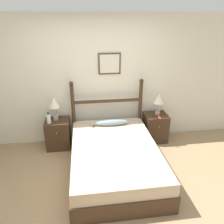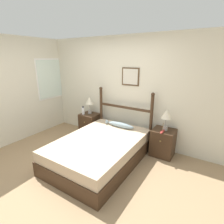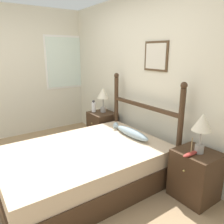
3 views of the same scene
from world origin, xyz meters
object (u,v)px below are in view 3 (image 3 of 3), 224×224
(bed, at_px, (85,166))
(table_lamp_left, at_px, (103,95))
(nightstand_left, at_px, (102,127))
(table_lamp_right, at_px, (202,125))
(bottle, at_px, (94,107))
(nightstand_right, at_px, (195,175))
(model_boat, at_px, (191,153))
(fish_pillow, at_px, (131,132))

(bed, bearing_deg, table_lamp_left, 137.12)
(nightstand_left, bearing_deg, table_lamp_right, -0.18)
(table_lamp_left, xyz_separation_m, table_lamp_right, (2.07, -0.05, 0.00))
(nightstand_left, bearing_deg, bottle, -142.60)
(nightstand_right, height_order, model_boat, model_boat)
(nightstand_left, height_order, table_lamp_left, table_lamp_left)
(model_boat, bearing_deg, bed, -142.44)
(nightstand_left, xyz_separation_m, model_boat, (2.03, -0.14, 0.32))
(nightstand_left, xyz_separation_m, fish_pillow, (1.04, -0.17, 0.26))
(bed, height_order, bottle, bottle)
(nightstand_left, xyz_separation_m, bottle, (-0.13, -0.10, 0.40))
(bottle, bearing_deg, nightstand_right, 2.66)
(table_lamp_right, bearing_deg, nightstand_left, 179.82)
(table_lamp_left, distance_m, model_boat, 2.08)
(table_lamp_right, bearing_deg, fish_pillow, -170.86)
(model_boat, bearing_deg, fish_pillow, -178.16)
(bottle, xyz_separation_m, fish_pillow, (1.17, -0.07, -0.14))
(bed, height_order, model_boat, model_boat)
(nightstand_right, bearing_deg, bed, -137.80)
(bed, bearing_deg, table_lamp_right, 41.47)
(nightstand_left, relative_size, bottle, 2.60)
(table_lamp_right, distance_m, fish_pillow, 1.08)
(table_lamp_right, xyz_separation_m, fish_pillow, (-1.00, -0.16, -0.37))
(nightstand_left, bearing_deg, bed, -42.20)
(bed, distance_m, nightstand_left, 1.37)
(fish_pillow, bearing_deg, nightstand_right, 9.67)
(nightstand_left, height_order, bottle, bottle)
(table_lamp_left, xyz_separation_m, fish_pillow, (1.06, -0.21, -0.37))
(nightstand_left, height_order, fish_pillow, fish_pillow)
(table_lamp_left, bearing_deg, model_boat, -4.90)
(bottle, bearing_deg, table_lamp_right, 2.47)
(table_lamp_left, bearing_deg, bottle, -128.62)
(nightstand_right, distance_m, bottle, 2.20)
(nightstand_right, xyz_separation_m, bottle, (-2.16, -0.10, 0.40))
(bed, relative_size, table_lamp_right, 4.54)
(nightstand_left, relative_size, nightstand_right, 1.00)
(bed, xyz_separation_m, table_lamp_right, (1.03, 0.91, 0.68))
(model_boat, bearing_deg, nightstand_left, 176.17)
(nightstand_right, xyz_separation_m, model_boat, (0.00, -0.14, 0.32))
(bed, distance_m, nightstand_right, 1.37)
(model_boat, bearing_deg, bottle, 179.05)
(table_lamp_right, bearing_deg, bed, -138.53)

